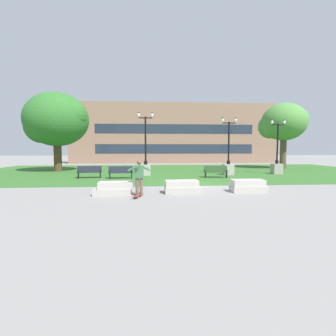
# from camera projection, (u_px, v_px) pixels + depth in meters

# --- Properties ---
(ground_plane) EXTENTS (140.00, 140.00, 0.00)m
(ground_plane) POSITION_uv_depth(u_px,v_px,m) (197.00, 186.00, 15.84)
(ground_plane) COLOR gray
(grass_lawn) EXTENTS (40.00, 20.00, 0.02)m
(grass_lawn) POSITION_uv_depth(u_px,v_px,m) (178.00, 171.00, 25.78)
(grass_lawn) COLOR #336628
(grass_lawn) RESTS_ON ground
(concrete_block_center) EXTENTS (1.90, 0.90, 0.64)m
(concrete_block_center) POSITION_uv_depth(u_px,v_px,m) (114.00, 189.00, 12.78)
(concrete_block_center) COLOR #B2ADA3
(concrete_block_center) RESTS_ON ground
(concrete_block_left) EXTENTS (1.80, 0.90, 0.64)m
(concrete_block_left) POSITION_uv_depth(u_px,v_px,m) (182.00, 187.00, 13.31)
(concrete_block_left) COLOR #B2ADA3
(concrete_block_left) RESTS_ON ground
(concrete_block_right) EXTENTS (1.80, 0.90, 0.64)m
(concrete_block_right) POSITION_uv_depth(u_px,v_px,m) (248.00, 186.00, 13.66)
(concrete_block_right) COLOR #B2ADA3
(concrete_block_right) RESTS_ON ground
(person_skateboarder) EXTENTS (1.07, 0.60, 1.71)m
(person_skateboarder) POSITION_uv_depth(u_px,v_px,m) (139.00, 176.00, 12.43)
(person_skateboarder) COLOR brown
(person_skateboarder) RESTS_ON ground
(skateboard) EXTENTS (0.49, 1.03, 0.14)m
(skateboard) POSITION_uv_depth(u_px,v_px,m) (138.00, 196.00, 12.08)
(skateboard) COLOR maroon
(skateboard) RESTS_ON ground
(park_bench_near_left) EXTENTS (1.85, 0.76, 0.90)m
(park_bench_near_left) POSITION_uv_depth(u_px,v_px,m) (89.00, 171.00, 19.91)
(park_bench_near_left) COLOR #1E232D
(park_bench_near_left) RESTS_ON grass_lawn
(park_bench_near_right) EXTENTS (1.84, 0.70, 0.90)m
(park_bench_near_right) POSITION_uv_depth(u_px,v_px,m) (121.00, 171.00, 19.61)
(park_bench_near_right) COLOR #1E232D
(park_bench_near_right) RESTS_ON grass_lawn
(park_bench_far_left) EXTENTS (1.84, 0.70, 0.90)m
(park_bench_far_left) POSITION_uv_depth(u_px,v_px,m) (216.00, 171.00, 20.17)
(park_bench_far_left) COLOR #284723
(park_bench_far_left) RESTS_ON grass_lawn
(lamp_post_left) EXTENTS (1.32, 0.80, 4.79)m
(lamp_post_left) POSITION_uv_depth(u_px,v_px,m) (277.00, 163.00, 23.07)
(lamp_post_left) COLOR gray
(lamp_post_left) RESTS_ON grass_lawn
(lamp_post_right) EXTENTS (1.32, 0.80, 5.25)m
(lamp_post_right) POSITION_uv_depth(u_px,v_px,m) (146.00, 163.00, 21.82)
(lamp_post_right) COLOR #ADA89E
(lamp_post_right) RESTS_ON grass_lawn
(lamp_post_center) EXTENTS (1.32, 0.80, 4.88)m
(lamp_post_center) POSITION_uv_depth(u_px,v_px,m) (228.00, 163.00, 22.28)
(lamp_post_center) COLOR #ADA89E
(lamp_post_center) RESTS_ON grass_lawn
(tree_near_right) EXTENTS (5.06, 4.82, 7.21)m
(tree_near_right) POSITION_uv_depth(u_px,v_px,m) (283.00, 123.00, 28.80)
(tree_near_right) COLOR brown
(tree_near_right) RESTS_ON grass_lawn
(tree_far_left) EXTENTS (6.38, 6.08, 7.63)m
(tree_far_left) POSITION_uv_depth(u_px,v_px,m) (56.00, 120.00, 25.37)
(tree_far_left) COLOR #4C3823
(tree_far_left) RESTS_ON grass_lawn
(building_facade_distant) EXTENTS (31.79, 1.03, 9.20)m
(building_facade_distant) POSITION_uv_depth(u_px,v_px,m) (175.00, 133.00, 39.94)
(building_facade_distant) COLOR #8E6B56
(building_facade_distant) RESTS_ON ground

